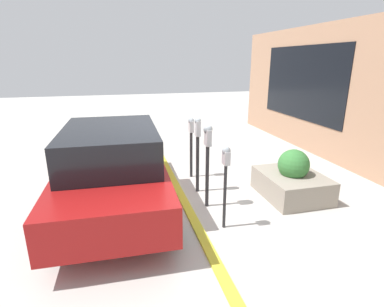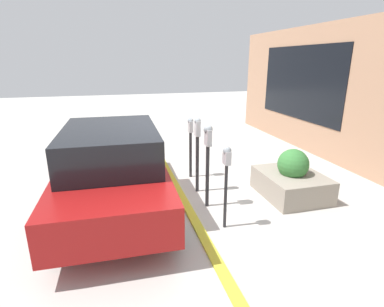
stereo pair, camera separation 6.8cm
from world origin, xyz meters
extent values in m
plane|color=beige|center=(0.00, 0.00, 0.00)|extent=(40.00, 40.00, 0.00)
cube|color=gold|center=(0.00, 0.08, 0.02)|extent=(13.50, 0.16, 0.04)
cube|color=black|center=(3.04, -4.39, 2.02)|extent=(4.05, 0.02, 2.21)
cylinder|color=#232326|center=(-1.16, -0.36, 0.56)|extent=(0.05, 0.05, 1.12)
cube|color=#B7B7BC|center=(-1.16, -0.36, 1.23)|extent=(0.16, 0.09, 0.22)
sphere|color=gray|center=(-1.16, -0.36, 1.35)|extent=(0.14, 0.14, 0.14)
cylinder|color=#232326|center=(-0.35, -0.31, 0.61)|extent=(0.07, 0.07, 1.22)
cube|color=#B7B7BC|center=(-0.35, -0.31, 1.37)|extent=(0.20, 0.09, 0.30)
sphere|color=gray|center=(-0.35, -0.31, 1.52)|extent=(0.17, 0.17, 0.17)
cylinder|color=#232326|center=(0.35, -0.32, 0.61)|extent=(0.07, 0.07, 1.22)
cube|color=#B7B7BC|center=(0.35, -0.32, 1.38)|extent=(0.15, 0.09, 0.31)
sphere|color=gray|center=(0.35, -0.32, 1.53)|extent=(0.13, 0.13, 0.13)
cylinder|color=#232326|center=(1.20, -0.39, 0.55)|extent=(0.07, 0.07, 1.11)
cube|color=#B7B7BC|center=(1.20, -0.39, 1.24)|extent=(0.16, 0.09, 0.26)
sphere|color=gray|center=(1.20, -0.39, 1.37)|extent=(0.14, 0.14, 0.14)
cube|color=gray|center=(-0.36, -2.12, 0.24)|extent=(1.38, 1.16, 0.49)
sphere|color=#387A38|center=(-0.36, -2.12, 0.69)|extent=(0.62, 0.62, 0.62)
cube|color=maroon|center=(0.18, 1.40, 0.64)|extent=(4.51, 1.94, 0.60)
cube|color=black|center=(0.00, 1.40, 1.25)|extent=(2.37, 1.67, 0.63)
cylinder|color=black|center=(1.57, 0.56, 0.34)|extent=(0.68, 0.22, 0.68)
cylinder|color=black|center=(1.57, 2.24, 0.34)|extent=(0.68, 0.22, 0.68)
cylinder|color=black|center=(-1.20, 0.56, 0.34)|extent=(0.68, 0.22, 0.68)
cylinder|color=black|center=(-1.20, 2.24, 0.34)|extent=(0.68, 0.22, 0.68)
camera|label=1|loc=(-5.35, 1.27, 2.70)|focal=28.00mm
camera|label=2|loc=(-5.33, 1.34, 2.70)|focal=28.00mm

